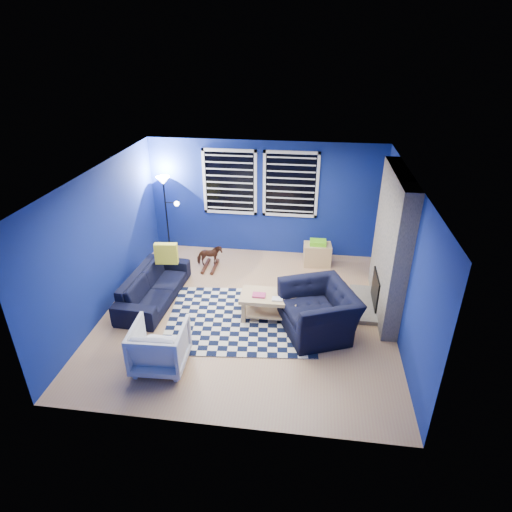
{
  "coord_description": "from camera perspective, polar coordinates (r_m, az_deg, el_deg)",
  "views": [
    {
      "loc": [
        0.99,
        -6.22,
        4.36
      ],
      "look_at": [
        0.11,
        0.3,
        0.99
      ],
      "focal_mm": 30.0,
      "sensor_mm": 36.0,
      "label": 1
    }
  ],
  "objects": [
    {
      "name": "throw_pillow",
      "position": [
        8.14,
        -11.87,
        0.32
      ],
      "size": [
        0.43,
        0.17,
        0.4
      ],
      "primitive_type": "cube",
      "rotation": [
        0.0,
        0.0,
        0.11
      ],
      "color": "gold",
      "rests_on": "sofa"
    },
    {
      "name": "tv",
      "position": [
        8.85,
        16.81,
        6.44
      ],
      "size": [
        0.07,
        1.0,
        0.58
      ],
      "color": "black",
      "rests_on": "wall_right"
    },
    {
      "name": "rocking_horse",
      "position": [
        8.99,
        -6.2,
        0.04
      ],
      "size": [
        0.42,
        0.57,
        0.44
      ],
      "primitive_type": "imported",
      "rotation": [
        0.0,
        0.0,
        1.97
      ],
      "color": "#422915",
      "rests_on": "floor"
    },
    {
      "name": "fireplace",
      "position": [
        7.55,
        17.4,
        1.05
      ],
      "size": [
        0.65,
        2.0,
        2.5
      ],
      "color": "gray",
      "rests_on": "floor"
    },
    {
      "name": "rug",
      "position": [
        7.49,
        -2.02,
        -8.36
      ],
      "size": [
        2.68,
        2.23,
        0.02
      ],
      "primitive_type": "cube",
      "rotation": [
        0.0,
        0.0,
        0.1
      ],
      "color": "black",
      "rests_on": "floor"
    },
    {
      "name": "floor_lamp",
      "position": [
        9.49,
        -12.05,
        8.46
      ],
      "size": [
        0.47,
        0.29,
        1.73
      ],
      "color": "black",
      "rests_on": "floor"
    },
    {
      "name": "wall_left",
      "position": [
        7.78,
        -19.74,
        1.89
      ],
      "size": [
        0.0,
        5.0,
        5.0
      ],
      "primitive_type": "plane",
      "rotation": [
        1.57,
        0.0,
        1.57
      ],
      "color": "navy",
      "rests_on": "floor"
    },
    {
      "name": "window_left",
      "position": [
        9.27,
        -3.53,
        9.78
      ],
      "size": [
        1.17,
        0.06,
        1.42
      ],
      "color": "black",
      "rests_on": "wall_back"
    },
    {
      "name": "sofa",
      "position": [
        8.08,
        -13.46,
        -3.97
      ],
      "size": [
        1.98,
        0.86,
        0.57
      ],
      "primitive_type": "imported",
      "rotation": [
        0.0,
        0.0,
        1.52
      ],
      "color": "black",
      "rests_on": "floor"
    },
    {
      "name": "wall_back",
      "position": [
        9.31,
        1.16,
        7.62
      ],
      "size": [
        5.0,
        0.0,
        5.0
      ],
      "primitive_type": "plane",
      "rotation": [
        1.57,
        0.0,
        0.0
      ],
      "color": "navy",
      "rests_on": "floor"
    },
    {
      "name": "window_right",
      "position": [
        9.12,
        4.63,
        9.44
      ],
      "size": [
        1.17,
        0.06,
        1.42
      ],
      "color": "black",
      "rests_on": "wall_back"
    },
    {
      "name": "coffee_table",
      "position": [
        7.36,
        1.67,
        -6.05
      ],
      "size": [
        0.96,
        0.56,
        0.48
      ],
      "rotation": [
        0.0,
        0.0,
        0.01
      ],
      "color": "tan",
      "rests_on": "rug"
    },
    {
      "name": "wall_right",
      "position": [
        7.11,
        19.12,
        -0.39
      ],
      "size": [
        0.0,
        5.0,
        5.0
      ],
      "primitive_type": "plane",
      "rotation": [
        1.57,
        0.0,
        -1.57
      ],
      "color": "navy",
      "rests_on": "floor"
    },
    {
      "name": "floor",
      "position": [
        7.66,
        -1.11,
        -7.57
      ],
      "size": [
        5.0,
        5.0,
        0.0
      ],
      "primitive_type": "plane",
      "color": "tan",
      "rests_on": "ground"
    },
    {
      "name": "armchair_bent",
      "position": [
        6.51,
        -12.72,
        -11.6
      ],
      "size": [
        0.8,
        0.82,
        0.71
      ],
      "primitive_type": "imported",
      "rotation": [
        0.0,
        0.0,
        3.19
      ],
      "color": "gray",
      "rests_on": "floor"
    },
    {
      "name": "cabinet",
      "position": [
        9.19,
        8.16,
        0.27
      ],
      "size": [
        0.6,
        0.42,
        0.56
      ],
      "rotation": [
        0.0,
        0.0,
        0.08
      ],
      "color": "tan",
      "rests_on": "floor"
    },
    {
      "name": "ceiling",
      "position": [
        6.56,
        -1.31,
        10.68
      ],
      "size": [
        5.0,
        5.0,
        0.0
      ],
      "primitive_type": "plane",
      "rotation": [
        3.14,
        0.0,
        0.0
      ],
      "color": "white",
      "rests_on": "wall_back"
    },
    {
      "name": "armchair_big",
      "position": [
        7.08,
        8.3,
        -7.27
      ],
      "size": [
        1.51,
        1.43,
        0.78
      ],
      "primitive_type": "imported",
      "rotation": [
        0.0,
        0.0,
        -1.17
      ],
      "color": "black",
      "rests_on": "floor"
    }
  ]
}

